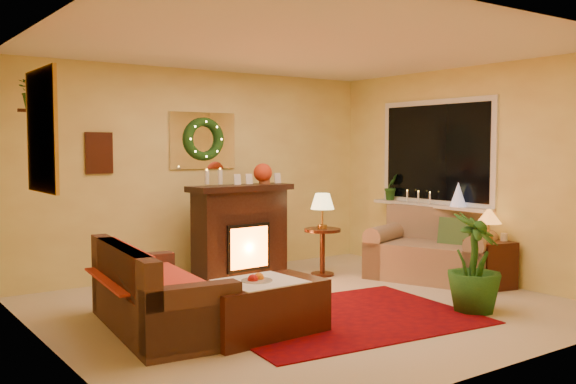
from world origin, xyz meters
TOP-DOWN VIEW (x-y plane):
  - floor at (0.00, 0.00)m, footprint 5.00×5.00m
  - ceiling at (0.00, 0.00)m, footprint 5.00×5.00m
  - wall_back at (0.00, 2.25)m, footprint 5.00×5.00m
  - wall_front at (0.00, -2.25)m, footprint 5.00×5.00m
  - wall_left at (-2.50, 0.00)m, footprint 4.50×4.50m
  - wall_right at (2.50, 0.00)m, footprint 4.50×4.50m
  - area_rug at (0.02, -0.52)m, footprint 2.56×2.03m
  - sofa at (-1.55, 0.13)m, footprint 0.98×1.86m
  - red_throw at (-1.62, 0.28)m, footprint 0.80×1.29m
  - fireplace at (0.19, 1.64)m, footprint 1.21×0.45m
  - poinsettia at (0.51, 1.61)m, footprint 0.23×0.23m
  - mantel_candle_a at (-0.26, 1.64)m, footprint 0.05×0.05m
  - mantel_candle_b at (-0.08, 1.65)m, footprint 0.06×0.06m
  - mantel_mirror at (0.00, 2.23)m, footprint 0.92×0.02m
  - wreath at (0.00, 2.19)m, footprint 0.55×0.11m
  - wall_art at (-1.35, 2.23)m, footprint 0.32×0.03m
  - gold_mirror at (-2.48, 0.30)m, footprint 0.03×0.84m
  - hanging_plant at (-2.34, 1.05)m, footprint 0.33×0.28m
  - loveseat at (2.06, 0.20)m, footprint 1.35×1.71m
  - window_frame at (2.48, 0.55)m, footprint 0.03×1.86m
  - window_glass at (2.47, 0.55)m, footprint 0.02×1.70m
  - window_sill at (2.38, 0.55)m, footprint 0.22×1.86m
  - mini_tree at (2.37, 0.09)m, footprint 0.20×0.20m
  - sill_plant at (2.40, 1.27)m, footprint 0.26×0.21m
  - side_table_round at (1.12, 1.18)m, footprint 0.58×0.58m
  - lamp_cream at (1.11, 1.18)m, footprint 0.30×0.30m
  - end_table_square at (2.26, -0.49)m, footprint 0.53×0.53m
  - lamp_tiffany at (2.24, -0.47)m, footprint 0.29×0.29m
  - coffee_table at (-0.91, -0.52)m, footprint 1.13×0.66m
  - fruit_bowl at (-0.94, -0.51)m, footprint 0.27×0.27m
  - floor_palm at (1.23, -1.08)m, footprint 2.15×2.15m

SIDE VIEW (x-z plane):
  - floor at x=0.00m, z-range 0.00..0.00m
  - area_rug at x=0.02m, z-range 0.00..0.01m
  - coffee_table at x=-0.91m, z-range -0.02..0.44m
  - end_table_square at x=2.26m, z-range 0.00..0.54m
  - side_table_round at x=1.12m, z-range 0.03..0.62m
  - loveseat at x=2.06m, z-range -0.01..0.85m
  - sofa at x=-1.55m, z-range 0.05..0.81m
  - floor_palm at x=1.23m, z-range -1.00..1.90m
  - fruit_bowl at x=-0.94m, z-range 0.42..0.48m
  - red_throw at x=-1.62m, z-range 0.45..0.46m
  - fireplace at x=0.19m, z-range 0.01..1.09m
  - lamp_tiffany at x=2.24m, z-range 0.53..0.96m
  - window_sill at x=2.38m, z-range 0.85..0.89m
  - lamp_cream at x=1.11m, z-range 0.65..1.11m
  - mini_tree at x=2.37m, z-range 0.89..1.19m
  - sill_plant at x=2.40m, z-range 0.85..1.32m
  - mantel_candle_a at x=-0.26m, z-range 1.18..1.34m
  - mantel_candle_b at x=-0.08m, z-range 1.17..1.35m
  - wall_back at x=0.00m, z-range 1.30..1.30m
  - wall_front at x=0.00m, z-range 1.30..1.30m
  - wall_left at x=-2.50m, z-range 1.30..1.30m
  - wall_right at x=2.50m, z-range 1.30..1.30m
  - poinsettia at x=0.51m, z-range 1.18..1.42m
  - wall_art at x=-1.35m, z-range 1.31..1.79m
  - window_frame at x=2.48m, z-range 0.87..2.23m
  - window_glass at x=2.47m, z-range 0.94..2.16m
  - mantel_mirror at x=0.00m, z-range 1.34..2.06m
  - wreath at x=0.00m, z-range 1.44..2.00m
  - gold_mirror at x=-2.48m, z-range 1.25..2.25m
  - hanging_plant at x=-2.34m, z-range 1.79..2.15m
  - ceiling at x=0.00m, z-range 2.60..2.60m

